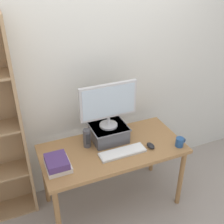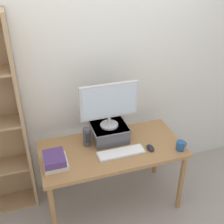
{
  "view_description": "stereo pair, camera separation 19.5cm",
  "coord_description": "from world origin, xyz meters",
  "views": [
    {
      "loc": [
        -0.85,
        -1.99,
        2.37
      ],
      "look_at": [
        0.02,
        0.06,
        1.09
      ],
      "focal_mm": 45.0,
      "sensor_mm": 36.0,
      "label": 1
    },
    {
      "loc": [
        -0.67,
        -2.06,
        2.37
      ],
      "look_at": [
        0.02,
        0.06,
        1.09
      ],
      "focal_mm": 45.0,
      "sensor_mm": 36.0,
      "label": 2
    }
  ],
  "objects": [
    {
      "name": "computer_mouse",
      "position": [
        0.34,
        -0.14,
        0.74
      ],
      "size": [
        0.06,
        0.1,
        0.04
      ],
      "color": "black",
      "rests_on": "desk"
    },
    {
      "name": "keyboard",
      "position": [
        0.05,
        -0.12,
        0.74
      ],
      "size": [
        0.44,
        0.14,
        0.02
      ],
      "color": "silver",
      "rests_on": "desk"
    },
    {
      "name": "back_wall",
      "position": [
        0.0,
        0.5,
        1.3
      ],
      "size": [
        7.0,
        0.08,
        2.6
      ],
      "color": "silver",
      "rests_on": "ground_plane"
    },
    {
      "name": "riser_box",
      "position": [
        0.02,
        0.15,
        0.81
      ],
      "size": [
        0.35,
        0.31,
        0.16
      ],
      "color": "#515156",
      "rests_on": "desk"
    },
    {
      "name": "ground_plane",
      "position": [
        0.0,
        0.0,
        0.0
      ],
      "size": [
        12.0,
        12.0,
        0.0
      ],
      "primitive_type": "plane",
      "color": "#9E9389"
    },
    {
      "name": "desk_speaker",
      "position": [
        -0.22,
        0.12,
        0.82
      ],
      "size": [
        0.07,
        0.08,
        0.19
      ],
      "color": "#4C4C51",
      "rests_on": "desk"
    },
    {
      "name": "desk",
      "position": [
        0.0,
        0.0,
        0.64
      ],
      "size": [
        1.38,
        0.67,
        0.73
      ],
      "color": "#9E7042",
      "rests_on": "ground_plane"
    },
    {
      "name": "computer_monitor",
      "position": [
        0.02,
        0.14,
        1.14
      ],
      "size": [
        0.56,
        0.18,
        0.45
      ],
      "color": "#B7B7BA",
      "rests_on": "riser_box"
    },
    {
      "name": "coffee_mug",
      "position": [
        0.61,
        -0.23,
        0.77
      ],
      "size": [
        0.11,
        0.08,
        0.09
      ],
      "color": "#234C84",
      "rests_on": "desk"
    },
    {
      "name": "book_stack",
      "position": [
        -0.55,
        -0.09,
        0.78
      ],
      "size": [
        0.21,
        0.23,
        0.11
      ],
      "color": "silver",
      "rests_on": "desk"
    }
  ]
}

